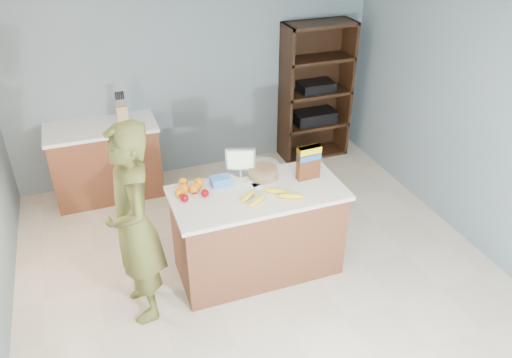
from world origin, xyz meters
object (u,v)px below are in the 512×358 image
object	(u,v)px
counter_peninsula	(258,234)
cereal_box	(309,160)
shelving_unit	(314,93)
tv	(240,160)
person	(134,226)

from	to	relation	value
counter_peninsula	cereal_box	distance (m)	0.85
shelving_unit	cereal_box	size ratio (longest dim) A/B	5.55
counter_peninsula	tv	bearing A→B (deg)	99.72
shelving_unit	person	xyz separation A→B (m)	(-2.67, -2.19, 0.04)
person	tv	xyz separation A→B (m)	(1.06, 0.46, 0.16)
cereal_box	tv	bearing A→B (deg)	155.39
counter_peninsula	person	world-z (taller)	person
shelving_unit	cereal_box	bearing A→B (deg)	-117.42
shelving_unit	person	distance (m)	3.45
person	cereal_box	distance (m)	1.66
counter_peninsula	person	xyz separation A→B (m)	(-1.12, -0.14, 0.48)
tv	cereal_box	distance (m)	0.63
shelving_unit	cereal_box	world-z (taller)	shelving_unit
cereal_box	shelving_unit	bearing A→B (deg)	62.58
person	counter_peninsula	bearing A→B (deg)	92.17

